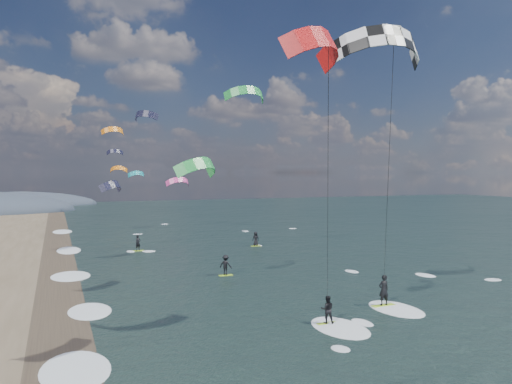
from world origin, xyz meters
name	(u,v)px	position (x,y,z in m)	size (l,w,h in m)	color
ground	(396,383)	(0.00, 0.00, 0.00)	(260.00, 260.00, 0.00)	black
wet_sand_strip	(61,341)	(-12.00, 10.00, 0.00)	(3.00, 240.00, 0.00)	#382D23
kitesurfer_near_a	(394,96)	(3.14, 4.42, 11.89)	(7.89, 8.35, 15.44)	#B4E829
kitesurfer_near_b	(331,154)	(-0.90, 3.42, 8.99)	(6.87, 8.87, 14.39)	#B4E829
far_kitesurfers	(218,251)	(1.94, 28.76, 0.82)	(13.74, 16.13, 1.65)	#B4E829
bg_kite_field	(150,150)	(-0.30, 52.00, 11.27)	(14.28, 74.38, 9.92)	green
shoreline_surf	(82,313)	(-10.80, 14.75, 0.00)	(2.40, 79.40, 0.11)	white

